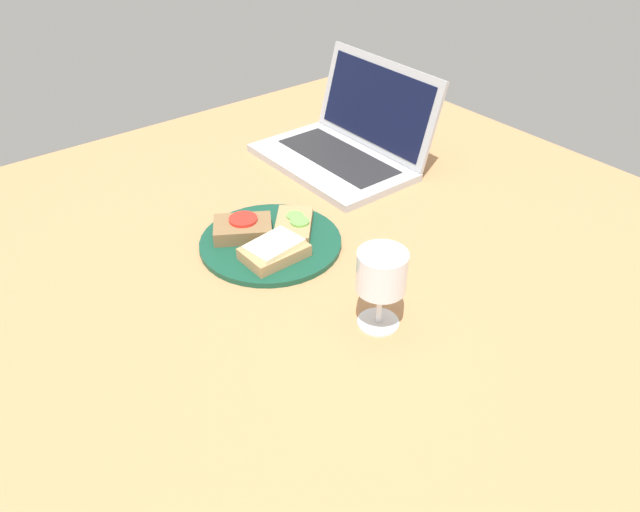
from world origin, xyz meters
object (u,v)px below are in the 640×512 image
object	(u,v)px
sandwich_with_tomato	(243,228)
laptop	(346,143)
plate	(271,243)
sandwich_with_cucumber	(294,225)
wine_glass	(382,275)
sandwich_with_cheese	(274,250)

from	to	relation	value
sandwich_with_tomato	laptop	bearing A→B (deg)	110.13
plate	sandwich_with_cucumber	world-z (taller)	sandwich_with_cucumber
sandwich_with_cucumber	wine_glass	bearing A→B (deg)	-9.28
sandwich_with_cucumber	laptop	bearing A→B (deg)	122.44
sandwich_with_tomato	sandwich_with_cheese	xyz separation A→B (cm)	(9.20, 0.42, 0.00)
plate	sandwich_with_cucumber	xyz separation A→B (cm)	(-0.24, 5.32, 1.51)
sandwich_with_cucumber	wine_glass	xyz separation A→B (cm)	(27.56, -4.50, 7.07)
wine_glass	sandwich_with_cucumber	bearing A→B (deg)	170.72
sandwich_with_tomato	laptop	xyz separation A→B (cm)	(-12.85, 35.05, 1.72)
laptop	plate	bearing A→B (deg)	-61.72
sandwich_with_cucumber	plate	bearing A→B (deg)	-87.41
wine_glass	laptop	xyz separation A→B (cm)	(-44.66, 31.39, -4.94)
plate	sandwich_with_tomato	size ratio (longest dim) A/B	2.02
sandwich_with_cucumber	sandwich_with_cheese	bearing A→B (deg)	-57.37
wine_glass	plate	bearing A→B (deg)	-178.28
sandwich_with_cucumber	wine_glass	world-z (taller)	wine_glass
sandwich_with_cheese	sandwich_with_cucumber	size ratio (longest dim) A/B	0.86
plate	wine_glass	distance (cm)	28.65
plate	sandwich_with_cucumber	distance (cm)	5.54
sandwich_with_tomato	sandwich_with_cucumber	size ratio (longest dim) A/B	1.01
sandwich_with_cheese	sandwich_with_cucumber	xyz separation A→B (cm)	(-4.96, 7.74, -0.41)
wine_glass	laptop	distance (cm)	54.81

